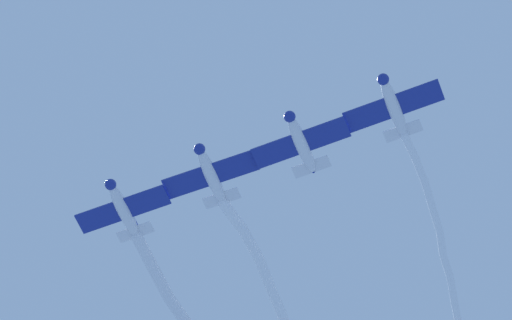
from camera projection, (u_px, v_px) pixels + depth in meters
The scene contains 5 objects.
airplane_lead at pixel (123, 209), 89.08m from camera, with size 7.23×5.77×1.87m.
airplane_left_wing at pixel (211, 174), 88.03m from camera, with size 7.26×5.73×1.87m.
airplane_right_wing at pixel (301, 142), 86.45m from camera, with size 7.21×5.79×1.87m.
airplane_slot at pixel (393, 106), 85.41m from camera, with size 7.21×5.79×1.87m.
smoke_trail_slot at pixel (437, 233), 90.60m from camera, with size 8.83×16.70×1.55m.
Camera 1 is at (5.95, 40.17, 5.25)m, focal length 81.70 mm.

